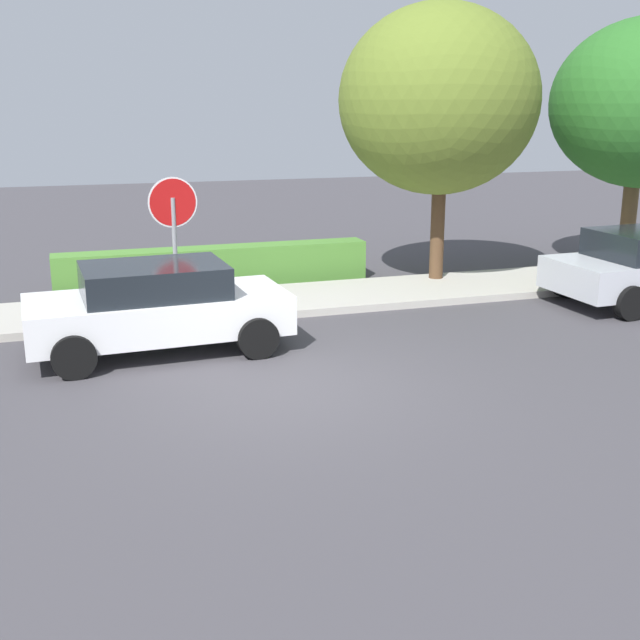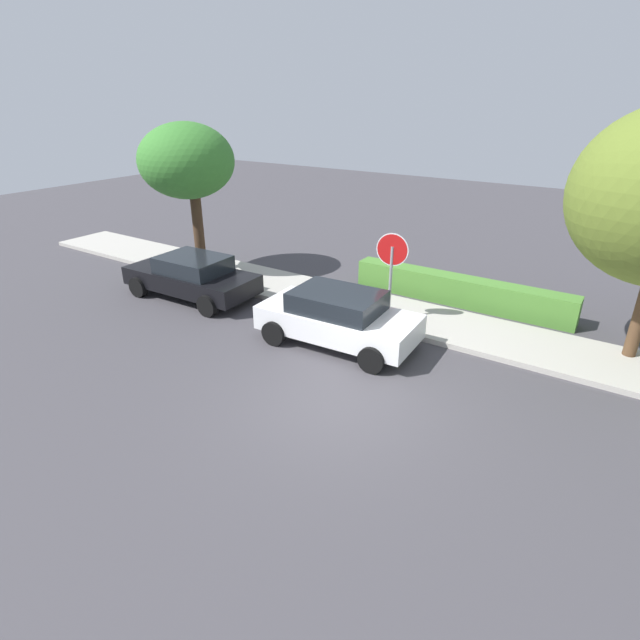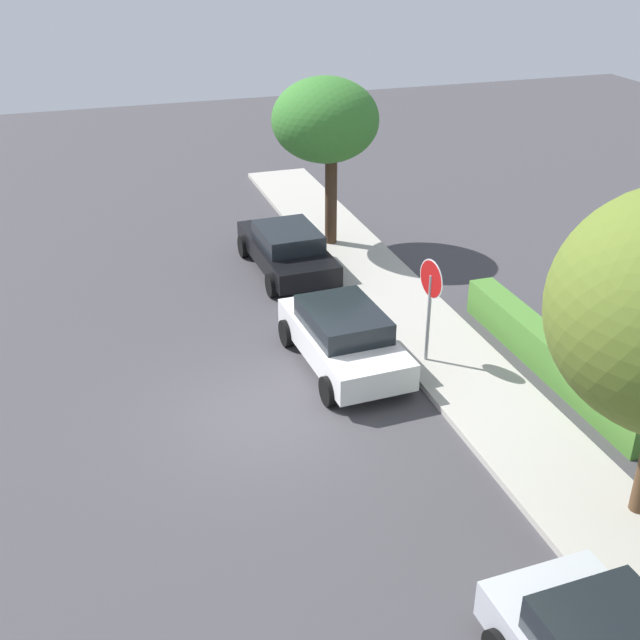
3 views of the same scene
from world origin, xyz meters
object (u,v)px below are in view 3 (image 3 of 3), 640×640
parked_car_black (287,249)px  stop_sign (430,293)px  street_tree_near_corner (325,121)px  parked_car_white (343,337)px

parked_car_black → stop_sign: bearing=14.4°
parked_car_black → street_tree_near_corner: street_tree_near_corner is taller
stop_sign → parked_car_white: size_ratio=0.63×
stop_sign → parked_car_white: bearing=-107.1°
stop_sign → parked_car_black: (-6.00, -1.55, -1.09)m
stop_sign → parked_car_black: size_ratio=0.59×
stop_sign → parked_car_black: stop_sign is taller
parked_car_black → street_tree_near_corner: 3.82m
parked_car_white → street_tree_near_corner: size_ratio=0.80×
parked_car_white → street_tree_near_corner: (-6.91, 1.85, 3.09)m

